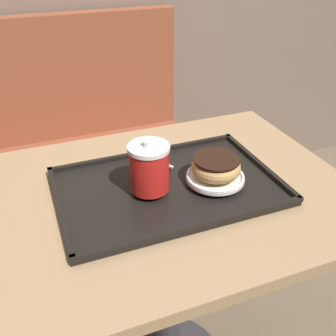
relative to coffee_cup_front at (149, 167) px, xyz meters
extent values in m
cube|color=brown|center=(-0.11, 0.85, -0.60)|extent=(1.15, 0.44, 0.45)
cube|color=brown|center=(-0.11, 1.03, -0.10)|extent=(1.15, 0.08, 0.55)
cube|color=tan|center=(0.05, 0.01, -0.10)|extent=(0.91, 0.69, 0.03)
cylinder|color=#333338|center=(0.05, 0.01, -0.47)|extent=(0.08, 0.08, 0.72)
cube|color=black|center=(0.05, 0.01, -0.08)|extent=(0.53, 0.35, 0.01)
cube|color=black|center=(0.05, -0.16, -0.06)|extent=(0.53, 0.01, 0.01)
cube|color=black|center=(0.05, 0.18, -0.06)|extent=(0.53, 0.01, 0.01)
cube|color=black|center=(-0.21, 0.01, -0.06)|extent=(0.01, 0.35, 0.01)
cube|color=black|center=(0.31, 0.01, -0.06)|extent=(0.01, 0.35, 0.01)
cylinder|color=red|center=(0.00, 0.00, -0.01)|extent=(0.09, 0.09, 0.10)
cylinder|color=white|center=(0.00, 0.00, 0.05)|extent=(0.10, 0.10, 0.01)
cylinder|color=white|center=(0.00, 0.00, 0.06)|extent=(0.03, 0.03, 0.01)
cylinder|color=white|center=(0.16, -0.02, -0.05)|extent=(0.14, 0.14, 0.01)
torus|color=white|center=(0.16, -0.02, -0.05)|extent=(0.14, 0.14, 0.01)
torus|color=tan|center=(0.16, -0.02, -0.02)|extent=(0.12, 0.12, 0.04)
cylinder|color=black|center=(0.16, -0.02, 0.00)|extent=(0.11, 0.11, 0.00)
ellipsoid|color=silver|center=(0.02, 0.17, -0.05)|extent=(0.04, 0.04, 0.01)
cube|color=silver|center=(0.06, 0.11, -0.06)|extent=(0.06, 0.10, 0.00)
camera|label=1|loc=(-0.24, -0.73, 0.47)|focal=42.00mm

